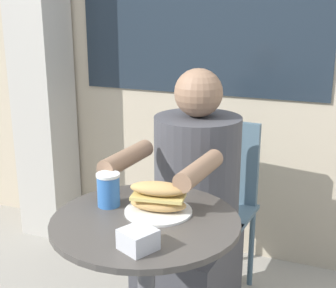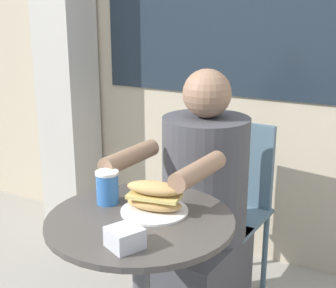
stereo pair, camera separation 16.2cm
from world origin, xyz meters
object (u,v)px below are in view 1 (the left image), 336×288
diner_chair (218,192)px  drink_cup (108,190)px  seated_diner (193,223)px  sandwich_on_plate (158,200)px  cafe_table (146,276)px

diner_chair → drink_cup: (-0.15, -0.81, 0.29)m
seated_diner → diner_chair: bearing=-87.7°
seated_diner → sandwich_on_plate: seated_diner is taller
diner_chair → sandwich_on_plate: (0.03, -0.79, 0.27)m
diner_chair → drink_cup: 0.87m
sandwich_on_plate → seated_diner: bearing=94.4°
cafe_table → sandwich_on_plate: size_ratio=3.32×
cafe_table → diner_chair: size_ratio=0.86×
cafe_table → drink_cup: 0.32m
diner_chair → cafe_table: bearing=94.1°
sandwich_on_plate → drink_cup: (-0.18, -0.01, 0.01)m
sandwich_on_plate → drink_cup: 0.18m
cafe_table → drink_cup: (-0.16, 0.05, 0.27)m
drink_cup → diner_chair: bearing=79.2°
cafe_table → sandwich_on_plate: 0.26m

